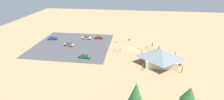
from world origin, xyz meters
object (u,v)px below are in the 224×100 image
object	(u,v)px
car_tan_by_curb	(69,44)
bicycle_yellow_lone_west	(147,47)
pine_center	(189,94)
bicycle_black_yard_center	(120,50)
bicycle_silver_near_sign	(152,49)
car_red_second_row	(99,37)
trash_bin	(129,40)
bicycle_orange_mid_cluster	(139,48)
visitor_at_bikes	(153,44)
lot_sign	(116,43)
bike_pavilion	(161,56)
car_blue_far_end	(53,38)
bicycle_teal_edge_south	(147,50)
bicycle_purple_yard_right	(115,51)
visitor_near_lot	(159,47)
pine_east	(136,94)
bicycle_white_edge_north	(118,52)
car_green_back_corner	(85,56)
car_silver_near_entry	(87,38)

from	to	relation	value
car_tan_by_curb	bicycle_yellow_lone_west	bearing A→B (deg)	-176.22
pine_center	bicycle_black_yard_center	size ratio (longest dim) A/B	3.75
bicycle_silver_near_sign	car_red_second_row	world-z (taller)	car_red_second_row
trash_bin	bicycle_orange_mid_cluster	size ratio (longest dim) A/B	0.53
bicycle_yellow_lone_west	visitor_at_bikes	world-z (taller)	visitor_at_bikes
car_tan_by_curb	lot_sign	bearing A→B (deg)	-173.53
trash_bin	bicycle_black_yard_center	xyz separation A→B (m)	(3.27, 11.43, -0.05)
bike_pavilion	bicycle_yellow_lone_west	xyz separation A→B (m)	(3.36, -12.99, -2.76)
lot_sign	car_blue_far_end	bearing A→B (deg)	-7.00
bicycle_teal_edge_south	visitor_at_bikes	world-z (taller)	visitor_at_bikes
bicycle_orange_mid_cluster	car_tan_by_curb	xyz separation A→B (m)	(30.41, 0.56, 0.35)
bicycle_purple_yard_right	bicycle_yellow_lone_west	xyz separation A→B (m)	(-13.07, -5.36, -0.02)
bicycle_silver_near_sign	car_red_second_row	size ratio (longest dim) A/B	0.41
pine_center	visitor_at_bikes	size ratio (longest dim) A/B	3.84
pine_center	visitor_near_lot	world-z (taller)	pine_center
trash_bin	visitor_near_lot	bearing A→B (deg)	148.02
pine_east	car_red_second_row	size ratio (longest dim) A/B	1.89
lot_sign	bicycle_white_edge_north	world-z (taller)	lot_sign
lot_sign	bicycle_yellow_lone_west	xyz separation A→B (m)	(-13.38, 0.09, -1.07)
bicycle_purple_yard_right	visitor_at_bikes	distance (m)	17.41
bicycle_silver_near_sign	car_tan_by_curb	distance (m)	35.72
car_green_back_corner	car_tan_by_curb	size ratio (longest dim) A/B	0.98
car_green_back_corner	car_red_second_row	size ratio (longest dim) A/B	1.09
bicycle_white_edge_north	car_blue_far_end	size ratio (longest dim) A/B	0.37
bike_pavilion	car_silver_near_entry	distance (m)	37.49
car_silver_near_entry	pine_center	bearing A→B (deg)	131.23
bike_pavilion	lot_sign	world-z (taller)	bike_pavilion
bicycle_white_edge_north	visitor_near_lot	size ratio (longest dim) A/B	1.02
pine_center	pine_east	world-z (taller)	pine_east
pine_east	bicycle_orange_mid_cluster	bearing A→B (deg)	-93.22
visitor_near_lot	bicycle_black_yard_center	bearing A→B (deg)	12.47
bicycle_teal_edge_south	car_silver_near_entry	size ratio (longest dim) A/B	0.40
car_tan_by_curb	car_silver_near_entry	bearing A→B (deg)	-121.12
trash_bin	car_red_second_row	distance (m)	14.79
pine_east	pine_center	bearing A→B (deg)	-168.24
pine_east	car_silver_near_entry	distance (m)	48.29
bike_pavilion	bicycle_black_yard_center	distance (m)	17.26
car_blue_far_end	lot_sign	bearing A→B (deg)	173.00
bicycle_black_yard_center	bike_pavilion	bearing A→B (deg)	148.21
bicycle_orange_mid_cluster	bicycle_white_edge_north	bearing A→B (deg)	30.19
pine_center	car_green_back_corner	bearing A→B (deg)	-34.82
bike_pavilion	bicycle_orange_mid_cluster	size ratio (longest dim) A/B	7.37
lot_sign	bicycle_orange_mid_cluster	bearing A→B (deg)	169.97
bicycle_black_yard_center	bicycle_teal_edge_south	size ratio (longest dim) A/B	0.98
bike_pavilion	car_tan_by_curb	size ratio (longest dim) A/B	2.57
pine_east	bicycle_black_yard_center	distance (m)	32.35
trash_bin	bicycle_black_yard_center	world-z (taller)	trash_bin
car_tan_by_curb	car_red_second_row	bearing A→B (deg)	-137.69
bicycle_yellow_lone_west	visitor_near_lot	distance (m)	4.86
bicycle_teal_edge_south	car_green_back_corner	size ratio (longest dim) A/B	0.37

